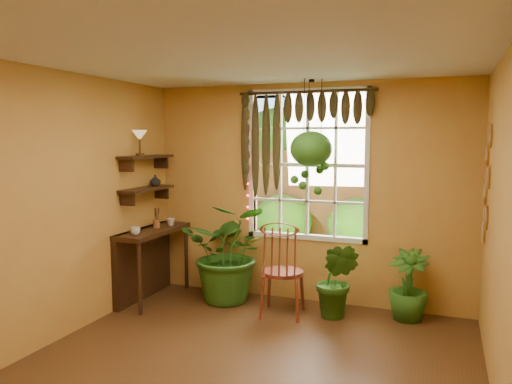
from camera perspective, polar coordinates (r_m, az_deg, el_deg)
floor at (r=4.50m, az=-2.42°, el=-20.62°), size 4.50×4.50×0.00m
ceiling at (r=4.07m, az=-2.59°, el=15.69°), size 4.50×4.50×0.00m
wall_back at (r=6.18m, az=5.80°, el=-0.17°), size 4.00×0.00×4.00m
wall_left at (r=5.19m, az=-23.22°, el=-1.83°), size 0.00×4.50×4.50m
wall_right at (r=3.77m, az=26.78°, el=-4.82°), size 0.00×4.50×4.50m
window at (r=6.18m, az=5.91°, el=3.09°), size 1.52×0.10×1.86m
valance_vine at (r=6.09m, az=4.89°, el=8.48°), size 1.70×0.12×1.10m
string_lights at (r=6.34m, az=-0.97°, el=3.64°), size 0.03×0.03×1.54m
wall_plates at (r=5.51m, az=24.80°, el=0.63°), size 0.04×0.32×1.10m
counter_ledge at (r=6.51m, az=-12.44°, el=-7.09°), size 0.40×1.20×0.90m
shelf_lower at (r=6.35m, az=-12.35°, el=0.35°), size 0.25×0.90×0.04m
shelf_upper at (r=6.33m, az=-12.43°, el=3.95°), size 0.25×0.90×0.04m
backyard at (r=10.67m, az=13.53°, el=1.96°), size 14.00×10.00×12.00m
windsor_chair at (r=5.80m, az=2.99°, el=-10.49°), size 0.53×0.56×1.27m
potted_plant_left at (r=6.23m, az=-2.97°, el=-6.87°), size 1.30×1.19×1.25m
potted_plant_mid at (r=5.77m, az=9.24°, el=-9.93°), size 0.53×0.46×0.87m
potted_plant_right at (r=5.91m, az=16.99°, el=-10.13°), size 0.53×0.53×0.79m
hanging_basket at (r=5.82m, az=6.31°, el=4.69°), size 0.49×0.49×1.34m
cup_a at (r=6.03m, az=-13.64°, el=-4.35°), size 0.16×0.16×0.09m
cup_b at (r=6.58m, az=-9.71°, el=-3.38°), size 0.13×0.13×0.09m
brush_jar at (r=6.43m, az=-11.32°, el=-2.93°), size 0.09×0.09×0.32m
shelf_vase at (r=6.50m, az=-11.45°, el=1.29°), size 0.15×0.15×0.15m
tiffany_lamp at (r=6.18m, az=-13.17°, el=6.16°), size 0.19×0.19×0.31m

